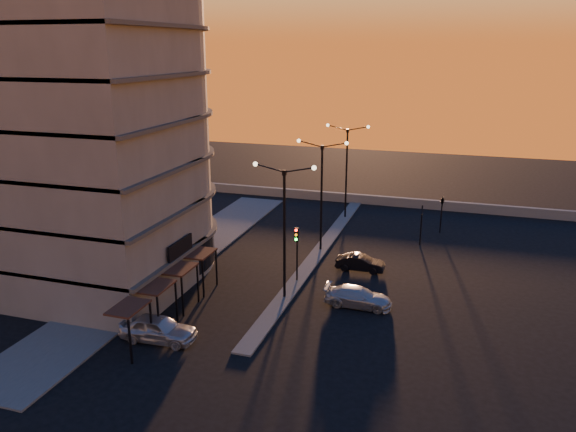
% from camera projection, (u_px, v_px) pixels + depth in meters
% --- Properties ---
extents(ground, '(120.00, 120.00, 0.00)m').
position_uv_depth(ground, '(285.00, 298.00, 39.01)').
color(ground, black).
rests_on(ground, ground).
extents(sidewalk_west, '(5.00, 40.00, 0.12)m').
position_uv_depth(sidewalk_west, '(177.00, 260.00, 45.69)').
color(sidewalk_west, '#545351').
rests_on(sidewalk_west, ground).
extents(median, '(1.20, 36.00, 0.12)m').
position_uv_depth(median, '(320.00, 250.00, 48.12)').
color(median, '#545351').
rests_on(median, ground).
extents(parapet, '(44.00, 0.50, 1.00)m').
position_uv_depth(parapet, '(374.00, 200.00, 62.00)').
color(parapet, slate).
rests_on(parapet, ground).
extents(building, '(14.35, 17.08, 25.00)m').
position_uv_depth(building, '(96.00, 118.00, 39.66)').
color(building, slate).
rests_on(building, ground).
extents(streetlamp_near, '(4.32, 0.32, 9.51)m').
position_uv_depth(streetlamp_near, '(284.00, 221.00, 37.39)').
color(streetlamp_near, black).
rests_on(streetlamp_near, ground).
extents(streetlamp_mid, '(4.32, 0.32, 9.51)m').
position_uv_depth(streetlamp_mid, '(322.00, 187.00, 46.51)').
color(streetlamp_mid, black).
rests_on(streetlamp_mid, ground).
extents(streetlamp_far, '(4.32, 0.32, 9.51)m').
position_uv_depth(streetlamp_far, '(347.00, 164.00, 55.63)').
color(streetlamp_far, black).
rests_on(streetlamp_far, ground).
extents(traffic_light_main, '(0.28, 0.44, 4.25)m').
position_uv_depth(traffic_light_main, '(297.00, 245.00, 40.80)').
color(traffic_light_main, black).
rests_on(traffic_light_main, ground).
extents(signal_east_a, '(0.13, 0.16, 3.60)m').
position_uv_depth(signal_east_a, '(421.00, 224.00, 48.90)').
color(signal_east_a, black).
rests_on(signal_east_a, ground).
extents(signal_east_b, '(0.42, 1.99, 3.60)m').
position_uv_depth(signal_east_b, '(442.00, 201.00, 51.77)').
color(signal_east_b, black).
rests_on(signal_east_b, ground).
extents(car_hatchback, '(4.69, 2.07, 1.57)m').
position_uv_depth(car_hatchback, '(158.00, 329.00, 33.14)').
color(car_hatchback, '#B7BAC0').
rests_on(car_hatchback, ground).
extents(car_sedan, '(3.79, 1.38, 1.24)m').
position_uv_depth(car_sedan, '(360.00, 263.00, 43.65)').
color(car_sedan, black).
rests_on(car_sedan, ground).
extents(car_wagon, '(4.53, 1.85, 1.32)m').
position_uv_depth(car_wagon, '(358.00, 297.00, 37.60)').
color(car_wagon, '#B0B4B8').
rests_on(car_wagon, ground).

